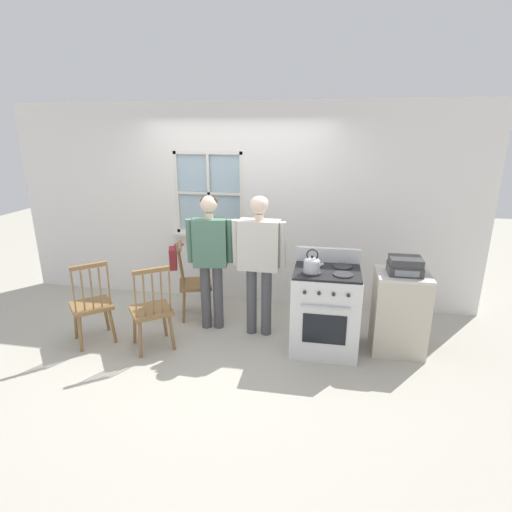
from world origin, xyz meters
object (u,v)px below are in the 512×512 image
at_px(stove, 325,309).
at_px(kettle, 312,264).
at_px(potted_plant, 218,231).
at_px(stereo, 405,266).
at_px(handbag, 173,258).
at_px(person_elderly_left, 210,251).
at_px(person_teen_center, 259,253).
at_px(chair_center_cluster, 152,311).
at_px(side_counter, 399,312).
at_px(chair_by_window, 194,284).
at_px(chair_near_wall, 92,306).

bearing_deg(stove, kettle, -140.46).
bearing_deg(potted_plant, stereo, -23.78).
relative_size(handbag, stereo, 0.90).
bearing_deg(person_elderly_left, stereo, -13.13).
height_order(person_teen_center, kettle, person_teen_center).
height_order(chair_center_cluster, handbag, same).
relative_size(handbag, side_counter, 0.34).
xyz_separation_m(chair_by_window, stereo, (2.47, -0.42, 0.54)).
height_order(stove, handbag, stove).
distance_m(chair_center_cluster, stereo, 2.75).
bearing_deg(handbag, side_counter, -6.82).
bearing_deg(chair_near_wall, kettle, 142.21).
bearing_deg(stereo, chair_center_cluster, -170.84).
distance_m(person_teen_center, side_counter, 1.66).
relative_size(person_teen_center, stereo, 4.86).
height_order(chair_by_window, side_counter, chair_by_window).
bearing_deg(chair_center_cluster, potted_plant, -140.89).
relative_size(chair_near_wall, handbag, 3.21).
distance_m(person_elderly_left, potted_plant, 0.87).
bearing_deg(stereo, person_teen_center, 175.99).
xyz_separation_m(chair_center_cluster, person_teen_center, (1.10, 0.54, 0.56)).
xyz_separation_m(chair_near_wall, stereo, (3.38, 0.43, 0.54)).
height_order(chair_near_wall, stove, stove).
xyz_separation_m(chair_near_wall, person_teen_center, (1.82, 0.54, 0.56)).
bearing_deg(person_elderly_left, kettle, -26.81).
distance_m(handbag, stereo, 2.72).
distance_m(person_teen_center, stove, 0.96).
bearing_deg(side_counter, person_teen_center, 176.75).
distance_m(chair_center_cluster, person_teen_center, 1.35).
bearing_deg(chair_by_window, side_counter, -119.23).
relative_size(stove, potted_plant, 5.49).
relative_size(person_teen_center, kettle, 6.70).
bearing_deg(person_teen_center, person_elderly_left, 176.80).
bearing_deg(chair_by_window, kettle, -133.18).
height_order(person_teen_center, stove, person_teen_center).
relative_size(chair_near_wall, person_elderly_left, 0.60).
bearing_deg(person_teen_center, chair_center_cluster, -152.10).
bearing_deg(stereo, side_counter, 90.00).
bearing_deg(chair_by_window, person_elderly_left, -149.35).
distance_m(stove, kettle, 0.59).
height_order(handbag, side_counter, handbag).
relative_size(chair_by_window, stove, 0.91).
distance_m(chair_center_cluster, stove, 1.90).
height_order(chair_center_cluster, potted_plant, potted_plant).
bearing_deg(stereo, stove, -173.09).
relative_size(person_elderly_left, person_teen_center, 0.99).
xyz_separation_m(stove, handbag, (-1.90, 0.44, 0.34)).
bearing_deg(person_elderly_left, handbag, 152.51).
xyz_separation_m(chair_center_cluster, stove, (1.87, 0.33, 0.03)).
height_order(chair_by_window, person_teen_center, person_teen_center).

